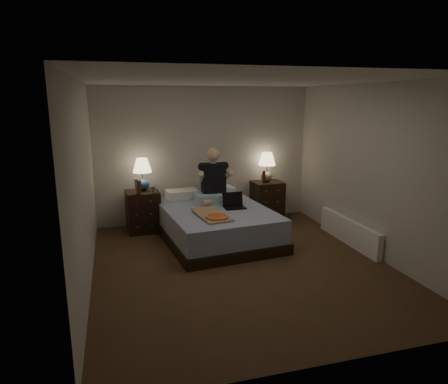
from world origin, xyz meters
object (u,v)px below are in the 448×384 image
object	(u,v)px
soda_can	(154,189)
lamp_right	(267,167)
bed	(216,224)
beer_bottle_right	(264,177)
radiator	(349,231)
water_bottle	(136,186)
lamp_left	(142,174)
beer_bottle_left	(139,187)
person	(214,176)
nightstand_left	(143,211)
pizza_box	(217,217)
laptop	(235,201)
nightstand_right	(267,200)

from	to	relation	value
soda_can	lamp_right	bearing A→B (deg)	7.37
bed	soda_can	size ratio (longest dim) A/B	21.33
beer_bottle_right	radiator	size ratio (longest dim) A/B	0.14
water_bottle	soda_can	xyz separation A→B (m)	(0.29, 0.02, -0.07)
bed	lamp_left	distance (m)	1.55
beer_bottle_left	person	bearing A→B (deg)	-8.06
nightstand_left	person	size ratio (longest dim) A/B	0.77
person	water_bottle	bearing A→B (deg)	170.15
bed	person	size ratio (longest dim) A/B	2.29
lamp_right	beer_bottle_left	size ratio (longest dim) A/B	2.43
beer_bottle_right	pizza_box	world-z (taller)	beer_bottle_right
nightstand_left	laptop	xyz separation A→B (m)	(1.42, -0.83, 0.29)
lamp_right	pizza_box	bearing A→B (deg)	-131.68
nightstand_left	person	xyz separation A→B (m)	(1.19, -0.36, 0.64)
water_bottle	bed	bearing A→B (deg)	-26.96
beer_bottle_left	soda_can	bearing A→B (deg)	17.08
laptop	water_bottle	bearing A→B (deg)	154.07
radiator	person	bearing A→B (deg)	149.14
beer_bottle_left	lamp_left	bearing A→B (deg)	73.33
nightstand_left	beer_bottle_right	size ratio (longest dim) A/B	3.12
lamp_right	soda_can	xyz separation A→B (m)	(-2.17, -0.28, -0.23)
water_bottle	radiator	world-z (taller)	water_bottle
nightstand_right	lamp_right	bearing A→B (deg)	176.69
nightstand_right	soda_can	size ratio (longest dim) A/B	7.23
bed	lamp_left	xyz separation A→B (m)	(-1.09, 0.82, 0.73)
nightstand_right	pizza_box	xyz separation A→B (m)	(-1.41, -1.56, 0.21)
bed	radiator	xyz separation A→B (m)	(2.01, -0.77, -0.07)
beer_bottle_left	pizza_box	world-z (taller)	beer_bottle_left
pizza_box	laptop	bearing A→B (deg)	42.19
lamp_left	laptop	world-z (taller)	lamp_left
soda_can	nightstand_left	bearing A→B (deg)	151.63
nightstand_right	laptop	xyz separation A→B (m)	(-0.96, -1.01, 0.29)
pizza_box	radiator	world-z (taller)	pizza_box
lamp_left	soda_can	xyz separation A→B (m)	(0.17, -0.19, -0.23)
beer_bottle_right	laptop	size ratio (longest dim) A/B	0.68
nightstand_right	lamp_left	xyz separation A→B (m)	(-2.35, -0.10, 0.64)
water_bottle	lamp_right	bearing A→B (deg)	6.88
bed	radiator	size ratio (longest dim) A/B	1.33
beer_bottle_right	lamp_right	bearing A→B (deg)	45.86
nightstand_left	lamp_right	xyz separation A→B (m)	(2.36, 0.18, 0.64)
radiator	beer_bottle_left	bearing A→B (deg)	157.27
bed	beer_bottle_left	xyz separation A→B (m)	(-1.17, 0.56, 0.57)
water_bottle	laptop	distance (m)	1.68
beer_bottle_right	pizza_box	size ratio (longest dim) A/B	0.30
bed	nightstand_right	bearing A→B (deg)	29.76
beer_bottle_left	radiator	xyz separation A→B (m)	(3.18, -1.33, -0.63)
nightstand_right	beer_bottle_left	xyz separation A→B (m)	(-2.43, -0.36, 0.47)
beer_bottle_left	laptop	size ratio (longest dim) A/B	0.68
soda_can	beer_bottle_left	distance (m)	0.26
bed	water_bottle	size ratio (longest dim) A/B	8.53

